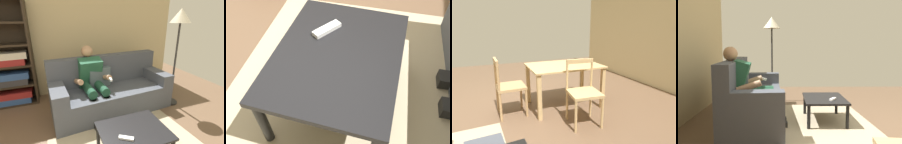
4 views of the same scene
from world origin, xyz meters
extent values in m
cube|color=#D1BC8C|center=(0.00, 3.09, 1.35)|extent=(6.49, 0.12, 2.70)
cube|color=#474C56|center=(1.29, 1.96, 0.22)|extent=(2.22, 1.01, 0.44)
cube|color=#474C56|center=(1.27, 2.29, 0.71)|extent=(2.17, 0.36, 0.54)
cube|color=#474C56|center=(0.33, 1.89, 0.54)|extent=(0.30, 0.86, 0.20)
cube|color=#474C56|center=(2.25, 2.03, 0.54)|extent=(0.30, 0.86, 0.20)
cube|color=#4E5D65|center=(1.09, 2.11, 0.62)|extent=(0.42, 0.19, 0.36)
cube|color=#23563D|center=(0.93, 2.15, 0.71)|extent=(0.43, 0.39, 0.59)
sphere|color=tan|center=(0.92, 2.26, 1.09)|extent=(0.21, 0.21, 0.21)
cylinder|color=#1C4530|center=(0.84, 1.85, 0.51)|extent=(0.18, 0.45, 0.15)
cylinder|color=tan|center=(0.86, 1.63, 0.22)|extent=(0.11, 0.11, 0.44)
cube|color=black|center=(0.86, 1.55, 0.04)|extent=(0.12, 0.25, 0.08)
cylinder|color=#1C4530|center=(1.06, 1.87, 0.51)|extent=(0.18, 0.45, 0.15)
cylinder|color=tan|center=(1.07, 1.65, 0.22)|extent=(0.11, 0.11, 0.44)
cube|color=black|center=(1.08, 1.57, 0.04)|extent=(0.12, 0.25, 0.08)
cylinder|color=tan|center=(0.69, 1.96, 0.64)|extent=(0.12, 0.36, 0.19)
cylinder|color=tan|center=(1.19, 2.00, 0.64)|extent=(0.12, 0.36, 0.19)
cube|color=white|center=(1.20, 1.84, 0.68)|extent=(0.05, 0.16, 0.08)
cube|color=black|center=(1.15, 0.84, 0.36)|extent=(0.83, 0.64, 0.03)
cylinder|color=black|center=(0.78, 1.12, 0.17)|extent=(0.05, 0.05, 0.35)
cylinder|color=black|center=(1.52, 1.12, 0.17)|extent=(0.05, 0.05, 0.35)
cube|color=white|center=(1.00, 0.74, 0.39)|extent=(0.17, 0.14, 0.02)
cube|color=#2D2319|center=(-0.05, 2.83, 0.98)|extent=(0.04, 0.36, 1.96)
cube|color=#2D2319|center=(-0.47, 3.00, 0.98)|extent=(0.88, 0.02, 1.96)
cube|color=#2D2319|center=(-0.47, 2.83, 0.02)|extent=(0.81, 0.36, 0.04)
cube|color=#2D2319|center=(-0.47, 2.83, 0.41)|extent=(0.81, 0.36, 0.04)
cube|color=#2D2319|center=(-0.47, 2.83, 0.80)|extent=(0.81, 0.36, 0.04)
cube|color=#2D2319|center=(-0.47, 2.83, 1.19)|extent=(0.81, 0.36, 0.04)
cube|color=#2D5193|center=(-0.50, 2.81, 0.10)|extent=(0.66, 0.29, 0.12)
cube|color=maroon|center=(-0.47, 2.81, 0.22)|extent=(0.67, 0.30, 0.12)
cube|color=#333338|center=(-0.50, 2.81, 0.49)|extent=(0.66, 0.30, 0.12)
cube|color=#2D5193|center=(-0.47, 2.81, 0.61)|extent=(0.67, 0.30, 0.12)
cube|color=maroon|center=(-0.50, 2.81, 0.88)|extent=(0.67, 0.31, 0.12)
cube|color=beige|center=(-0.46, 2.81, 1.00)|extent=(0.67, 0.32, 0.12)
cylinder|color=black|center=(2.49, 1.76, 0.01)|extent=(0.28, 0.28, 0.03)
cylinder|color=#333333|center=(2.49, 1.76, 0.79)|extent=(0.04, 0.04, 1.58)
cone|color=beige|center=(2.49, 1.76, 1.70)|extent=(0.36, 0.36, 0.24)
camera|label=1|loc=(0.32, -0.59, 1.70)|focal=26.07mm
camera|label=2|loc=(2.00, 1.09, 1.24)|focal=38.69mm
camera|label=3|loc=(0.31, 2.74, 1.40)|focal=30.45mm
camera|label=4|loc=(-2.40, 1.43, 1.19)|focal=36.37mm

